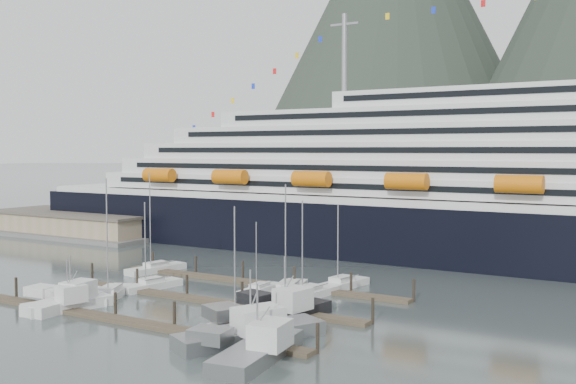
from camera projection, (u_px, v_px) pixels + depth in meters
name	position (u px, v px, depth m)	size (l,w,h in m)	color
ground	(216.00, 311.00, 82.42)	(1600.00, 1600.00, 0.00)	#44504F
cruise_ship	(557.00, 195.00, 113.10)	(210.00, 30.40, 50.30)	black
warehouse	(77.00, 225.00, 155.33)	(46.00, 20.00, 5.80)	#595956
dock_near	(128.00, 321.00, 76.45)	(48.18, 2.28, 3.20)	#403529
dock_mid	(200.00, 299.00, 87.56)	(48.18, 2.28, 3.20)	#403529
dock_far	(256.00, 282.00, 98.66)	(48.18, 2.28, 3.20)	#403529
sailboat_a	(151.00, 286.00, 95.24)	(4.44, 9.66, 12.87)	silver
sailboat_b	(111.00, 294.00, 89.58)	(7.02, 10.56, 16.45)	silver
sailboat_c	(260.00, 290.00, 92.71)	(2.48, 8.31, 10.26)	silver
sailboat_d	(288.00, 291.00, 91.61)	(6.52, 12.77, 15.65)	silver
sailboat_e	(156.00, 269.00, 108.58)	(4.54, 10.83, 16.53)	silver
sailboat_f	(342.00, 285.00, 95.78)	(4.40, 10.28, 12.49)	silver
sailboat_g	(307.00, 295.00, 89.23)	(4.25, 11.68, 13.60)	silver
sailboat_h	(240.00, 322.00, 75.44)	(3.19, 9.10, 13.94)	silver
trawler_a	(70.00, 300.00, 84.44)	(9.62, 13.29, 7.16)	silver
trawler_b	(67.00, 303.00, 82.89)	(8.80, 11.05, 6.81)	silver
trawler_c	(250.00, 332.00, 69.20)	(13.45, 16.25, 8.27)	gray
trawler_d	(256.00, 349.00, 63.17)	(10.25, 13.78, 8.00)	gray
trawler_e	(284.00, 311.00, 78.19)	(9.98, 13.05, 8.18)	black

